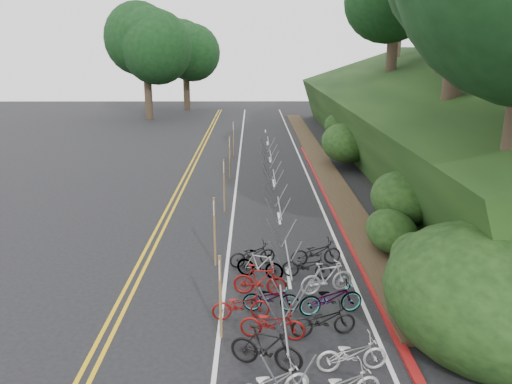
# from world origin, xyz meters

# --- Properties ---
(ground) EXTENTS (120.00, 120.00, 0.00)m
(ground) POSITION_xyz_m (0.00, 0.00, 0.00)
(ground) COLOR black
(ground) RESTS_ON ground
(road_markings) EXTENTS (7.47, 80.00, 0.01)m
(road_markings) POSITION_xyz_m (0.63, 10.10, 0.00)
(road_markings) COLOR gold
(road_markings) RESTS_ON ground
(red_curb) EXTENTS (0.25, 28.00, 0.10)m
(red_curb) POSITION_xyz_m (5.70, 12.00, 0.05)
(red_curb) COLOR maroon
(red_curb) RESTS_ON ground
(embankment) EXTENTS (14.30, 48.14, 9.11)m
(embankment) POSITION_xyz_m (12.96, 19.04, 2.57)
(embankment) COLOR black
(embankment) RESTS_ON ground
(bike_rack_front) EXTENTS (1.18, 3.21, 1.25)m
(bike_rack_front) POSITION_xyz_m (2.65, -0.59, 0.92)
(bike_rack_front) COLOR gray
(bike_rack_front) RESTS_ON ground
(bike_racks_rest) EXTENTS (1.14, 23.00, 1.17)m
(bike_racks_rest) POSITION_xyz_m (3.00, 13.00, 0.85)
(bike_racks_rest) COLOR gray
(bike_racks_rest) RESTS_ON ground
(signpost_near) EXTENTS (0.08, 0.40, 2.35)m
(signpost_near) POSITION_xyz_m (1.07, 0.48, 1.35)
(signpost_near) COLOR brown
(signpost_near) RESTS_ON ground
(signposts_rest) EXTENTS (0.08, 18.40, 2.50)m
(signposts_rest) POSITION_xyz_m (0.60, 14.00, 1.43)
(signposts_rest) COLOR brown
(signposts_rest) RESTS_ON ground
(bike_front) EXTENTS (0.72, 1.68, 0.86)m
(bike_front) POSITION_xyz_m (1.57, 1.42, 0.43)
(bike_front) COLOR maroon
(bike_front) RESTS_ON ground
(bike_valet) EXTENTS (3.32, 10.01, 1.09)m
(bike_valet) POSITION_xyz_m (3.18, 0.95, 0.47)
(bike_valet) COLOR #9E9EA3
(bike_valet) RESTS_ON ground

